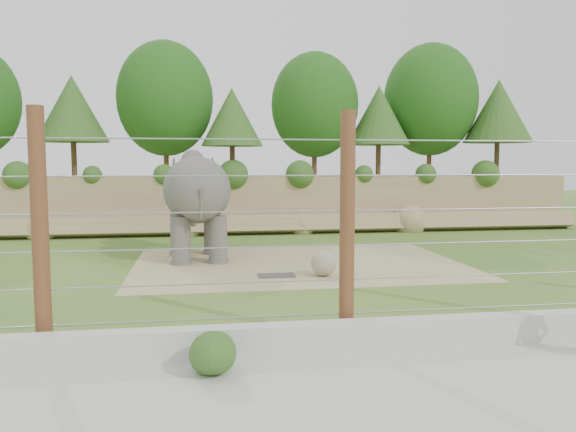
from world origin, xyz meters
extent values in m
plane|color=#3B6C28|center=(0.00, 0.00, 0.00)|extent=(90.00, 90.00, 0.00)
cube|color=#957757|center=(0.00, 13.00, 1.25)|extent=(30.00, 4.00, 2.50)
cube|color=#957757|center=(0.00, 10.70, 0.35)|extent=(30.00, 1.37, 1.07)
cylinder|color=#3F2B19|center=(-8.00, 12.50, 3.29)|extent=(0.24, 0.24, 1.58)
sphere|color=#164B14|center=(-8.00, 12.50, 5.42)|extent=(3.60, 3.60, 3.60)
cylinder|color=#3F2B19|center=(-4.00, 13.00, 3.46)|extent=(0.24, 0.24, 1.92)
sphere|color=#164B14|center=(-4.00, 13.00, 6.07)|extent=(4.40, 4.40, 4.40)
cylinder|color=#3F2B19|center=(-1.00, 11.80, 3.20)|extent=(0.24, 0.24, 1.40)
sphere|color=#164B14|center=(-1.00, 11.80, 5.10)|extent=(3.20, 3.20, 3.20)
cylinder|color=#3F2B19|center=(3.00, 12.80, 3.41)|extent=(0.24, 0.24, 1.82)
sphere|color=#164B14|center=(3.00, 12.80, 5.88)|extent=(4.16, 4.16, 4.16)
cylinder|color=#3F2B19|center=(6.00, 12.20, 3.25)|extent=(0.24, 0.24, 1.50)
sphere|color=#164B14|center=(6.00, 12.20, 5.29)|extent=(3.44, 3.44, 3.44)
cylinder|color=#3F2B19|center=(9.00, 13.20, 3.51)|extent=(0.24, 0.24, 2.03)
sphere|color=#164B14|center=(9.00, 13.20, 6.27)|extent=(4.64, 4.64, 4.64)
cylinder|color=#3F2B19|center=(12.00, 12.00, 3.32)|extent=(0.24, 0.24, 1.64)
sphere|color=#164B14|center=(12.00, 12.00, 5.55)|extent=(3.76, 3.76, 3.76)
cube|color=tan|center=(0.50, 3.00, 0.01)|extent=(10.00, 7.00, 0.02)
cube|color=#262628|center=(-0.44, 1.25, 0.04)|extent=(1.00, 0.60, 0.03)
sphere|color=gray|center=(0.84, 1.05, 0.37)|extent=(0.70, 0.70, 0.70)
cube|color=beige|center=(0.00, -5.00, 0.25)|extent=(26.00, 0.35, 0.50)
cube|color=beige|center=(0.00, -7.00, 0.01)|extent=(26.00, 4.00, 0.01)
cylinder|color=brown|center=(-5.00, -4.50, 2.00)|extent=(0.26, 0.26, 4.00)
cylinder|color=brown|center=(0.00, -4.50, 2.00)|extent=(0.26, 0.26, 4.00)
cylinder|color=#99999E|center=(0.00, -4.50, 0.50)|extent=(20.00, 0.02, 0.02)
cylinder|color=#99999E|center=(0.00, -4.50, 1.10)|extent=(20.00, 0.02, 0.02)
cylinder|color=#99999E|center=(0.00, -4.50, 1.70)|extent=(20.00, 0.02, 0.02)
cylinder|color=#99999E|center=(0.00, -4.50, 2.30)|extent=(20.00, 0.02, 0.02)
cylinder|color=#99999E|center=(0.00, -4.50, 2.90)|extent=(20.00, 0.02, 0.02)
cylinder|color=#99999E|center=(0.00, -4.50, 3.50)|extent=(20.00, 0.02, 0.02)
sphere|color=#29541E|center=(-2.32, -5.80, 0.35)|extent=(0.68, 0.68, 0.68)
camera|label=1|loc=(-2.51, -13.80, 3.10)|focal=35.00mm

